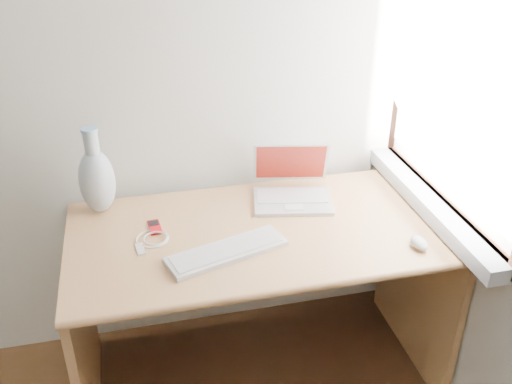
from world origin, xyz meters
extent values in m
cube|color=white|center=(1.75, 1.30, 1.32)|extent=(0.01, 0.90, 1.00)
cube|color=gray|center=(1.69, 1.30, 0.79)|extent=(0.10, 0.96, 0.06)
cube|color=silver|center=(1.67, 1.30, 1.35)|extent=(0.02, 0.84, 0.92)
cube|color=tan|center=(1.03, 1.34, 0.73)|extent=(1.42, 0.71, 0.03)
cube|color=tan|center=(0.34, 1.34, 0.36)|extent=(0.03, 0.67, 0.72)
cube|color=tan|center=(1.72, 1.34, 0.36)|extent=(0.03, 0.67, 0.72)
cube|color=tan|center=(1.03, 1.67, 0.48)|extent=(1.36, 0.03, 0.48)
cube|color=silver|center=(1.20, 1.49, 0.76)|extent=(0.34, 0.27, 0.01)
cube|color=white|center=(1.20, 1.49, 0.77)|extent=(0.30, 0.17, 0.00)
cube|color=silver|center=(1.20, 1.60, 0.86)|extent=(0.32, 0.14, 0.20)
cube|color=#9C2511|center=(1.20, 1.60, 0.86)|extent=(0.29, 0.12, 0.17)
cube|color=white|center=(0.88, 1.21, 0.76)|extent=(0.44, 0.25, 0.02)
cube|color=white|center=(0.88, 1.21, 0.77)|extent=(0.41, 0.21, 0.00)
ellipsoid|color=silver|center=(1.55, 1.10, 0.76)|extent=(0.06, 0.09, 0.03)
cube|color=#B50C13|center=(0.65, 1.43, 0.75)|extent=(0.05, 0.10, 0.01)
cube|color=black|center=(0.65, 1.43, 0.76)|extent=(0.04, 0.04, 0.00)
torus|color=white|center=(0.63, 1.36, 0.75)|extent=(0.16, 0.16, 0.01)
cube|color=white|center=(0.59, 1.30, 0.75)|extent=(0.04, 0.07, 0.01)
ellipsoid|color=silver|center=(0.45, 1.61, 0.88)|extent=(0.14, 0.14, 0.26)
cylinder|color=silver|center=(0.45, 1.61, 1.04)|extent=(0.05, 0.05, 0.10)
cylinder|color=#96C4F0|center=(0.45, 1.61, 1.09)|extent=(0.06, 0.06, 0.01)
camera|label=1|loc=(0.61, -0.39, 1.90)|focal=40.00mm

